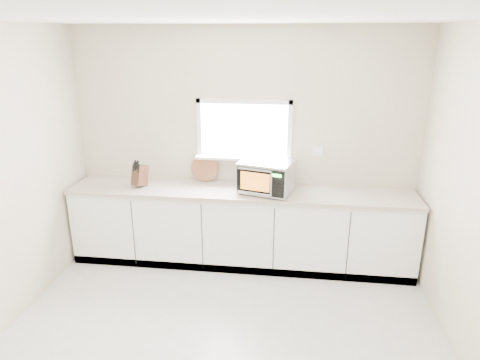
# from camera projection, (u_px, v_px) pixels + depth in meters

# --- Properties ---
(back_wall) EXTENTS (4.00, 0.17, 2.70)m
(back_wall) POSITION_uv_depth(u_px,v_px,m) (244.00, 145.00, 4.99)
(back_wall) COLOR beige
(back_wall) RESTS_ON ground
(cabinets) EXTENTS (3.92, 0.60, 0.88)m
(cabinets) POSITION_uv_depth(u_px,v_px,m) (241.00, 228.00, 5.01)
(cabinets) COLOR white
(cabinets) RESTS_ON ground
(countertop) EXTENTS (3.92, 0.64, 0.04)m
(countertop) POSITION_uv_depth(u_px,v_px,m) (241.00, 191.00, 4.86)
(countertop) COLOR beige
(countertop) RESTS_ON cabinets
(microwave) EXTENTS (0.64, 0.56, 0.36)m
(microwave) POSITION_uv_depth(u_px,v_px,m) (266.00, 176.00, 4.72)
(microwave) COLOR black
(microwave) RESTS_ON countertop
(knife_block) EXTENTS (0.17, 0.25, 0.33)m
(knife_block) POSITION_uv_depth(u_px,v_px,m) (140.00, 175.00, 4.91)
(knife_block) COLOR #432318
(knife_block) RESTS_ON countertop
(cutting_board) EXTENTS (0.32, 0.08, 0.32)m
(cutting_board) POSITION_uv_depth(u_px,v_px,m) (205.00, 168.00, 5.09)
(cutting_board) COLOR brown
(cutting_board) RESTS_ON countertop
(coffee_grinder) EXTENTS (0.17, 0.17, 0.23)m
(coffee_grinder) POSITION_uv_depth(u_px,v_px,m) (264.00, 181.00, 4.78)
(coffee_grinder) COLOR #B9BCC1
(coffee_grinder) RESTS_ON countertop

